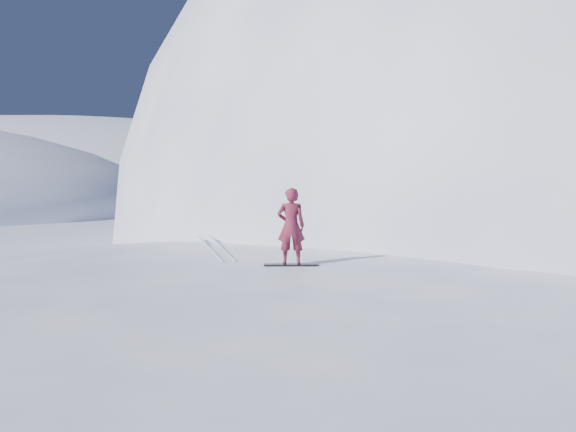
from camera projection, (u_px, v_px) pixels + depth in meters
name	position (u px, v px, depth m)	size (l,w,h in m)	color
ground	(213.00, 401.00, 10.31)	(400.00, 400.00, 0.00)	white
near_ridge	(260.00, 350.00, 13.36)	(36.00, 28.00, 4.80)	white
summit_peak	(540.00, 239.00, 37.76)	(60.00, 56.00, 56.00)	white
peak_shoulder	(404.00, 253.00, 30.92)	(28.00, 24.00, 18.00)	white
far_ridge_c	(72.00, 198.00, 116.84)	(140.00, 90.00, 36.00)	white
wind_bumps	(196.00, 364.00, 12.38)	(16.00, 14.40, 1.00)	white
snowboard	(291.00, 264.00, 12.27)	(1.31, 0.24, 0.02)	black
snowboarder	(291.00, 226.00, 12.20)	(0.66, 0.44, 1.82)	maroon
board_tracks	(214.00, 246.00, 15.60)	(1.60, 5.91, 0.04)	silver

